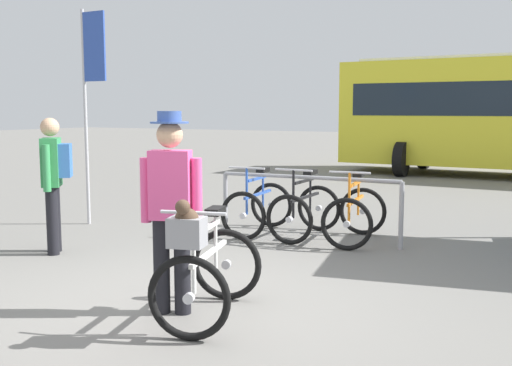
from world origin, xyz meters
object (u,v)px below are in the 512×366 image
object	(u,v)px
racked_bike_orange	(355,214)
pedestrian_with_backpack	(54,176)
featured_bicycle	(205,265)
banner_flag	(91,76)
racked_bike_blue	(258,207)
racked_bike_black	(305,211)
person_with_featured_bike	(171,204)

from	to	relation	value
racked_bike_orange	pedestrian_with_backpack	xyz separation A→B (m)	(-2.99, -2.32, 0.57)
featured_bicycle	banner_flag	world-z (taller)	banner_flag
racked_bike_blue	pedestrian_with_backpack	world-z (taller)	pedestrian_with_backpack
racked_bike_orange	featured_bicycle	world-z (taller)	featured_bicycle
pedestrian_with_backpack	racked_bike_blue	bearing A→B (deg)	54.25
racked_bike_black	featured_bicycle	distance (m)	3.50
racked_bike_black	featured_bicycle	size ratio (longest dim) A/B	0.89
featured_bicycle	person_with_featured_bike	xyz separation A→B (m)	(-0.38, 0.08, 0.46)
racked_bike_black	racked_bike_orange	xyz separation A→B (m)	(0.70, 0.05, -0.00)
racked_bike_black	racked_bike_orange	bearing A→B (deg)	4.42
racked_bike_blue	featured_bicycle	bearing A→B (deg)	-68.35
racked_bike_black	racked_bike_orange	world-z (taller)	same
racked_bike_orange	racked_bike_blue	bearing A→B (deg)	-175.58
racked_bike_orange	pedestrian_with_backpack	size ratio (longest dim) A/B	0.71
racked_bike_blue	banner_flag	size ratio (longest dim) A/B	0.36
person_with_featured_bike	racked_bike_blue	bearing A→B (deg)	106.17
racked_bike_black	racked_bike_blue	bearing A→B (deg)	-175.58
featured_bicycle	banner_flag	xyz separation A→B (m)	(-3.81, 2.75, 1.74)
racked_bike_orange	pedestrian_with_backpack	world-z (taller)	pedestrian_with_backpack
person_with_featured_bike	featured_bicycle	bearing A→B (deg)	-11.27
racked_bike_black	racked_bike_orange	size ratio (longest dim) A/B	0.95
featured_bicycle	banner_flag	distance (m)	5.01
featured_bicycle	racked_bike_black	bearing A→B (deg)	100.63
racked_bike_blue	racked_bike_orange	distance (m)	1.40
racked_bike_blue	pedestrian_with_backpack	distance (m)	2.79
racked_bike_blue	featured_bicycle	size ratio (longest dim) A/B	0.91
racked_bike_blue	racked_bike_orange	bearing A→B (deg)	4.42
racked_bike_orange	banner_flag	world-z (taller)	banner_flag
racked_bike_orange	featured_bicycle	bearing A→B (deg)	-90.88
racked_bike_black	person_with_featured_bike	size ratio (longest dim) A/B	0.64
pedestrian_with_backpack	racked_bike_orange	bearing A→B (deg)	37.84
featured_bicycle	person_with_featured_bike	world-z (taller)	person_with_featured_bike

